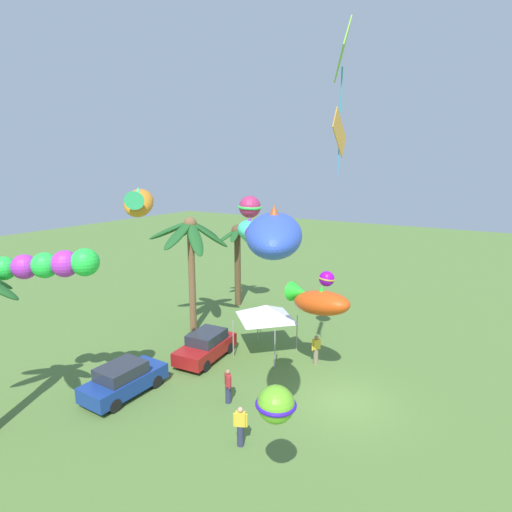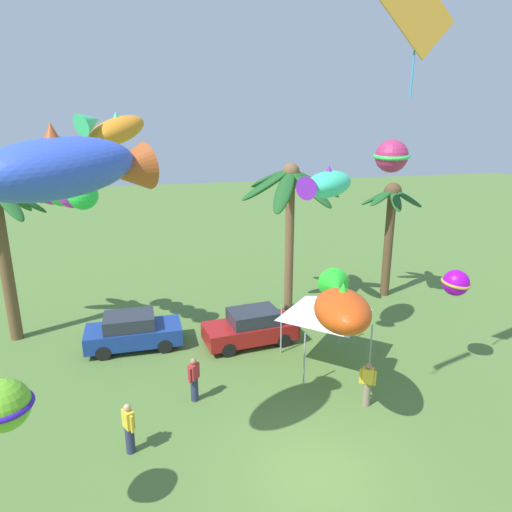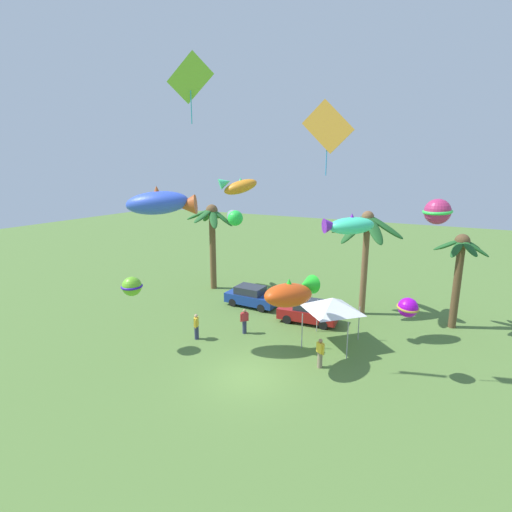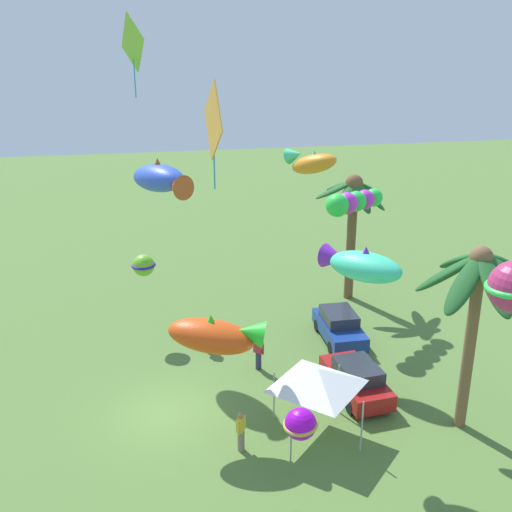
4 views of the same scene
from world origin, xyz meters
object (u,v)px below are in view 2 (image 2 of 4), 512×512
at_px(kite_ball_9, 3,405).
at_px(kite_diamond_1, 418,13).
at_px(kite_fish_8, 66,168).
at_px(kite_fish_6, 326,184).
at_px(spectator_1, 129,428).
at_px(kite_fish_7, 113,129).
at_px(kite_fish_3, 341,306).
at_px(spectator_0, 194,379).
at_px(palm_tree_1, 391,214).
at_px(palm_tree_0, 290,196).
at_px(parked_car_0, 133,331).
at_px(kite_ball_4, 456,283).
at_px(parked_car_1, 251,327).
at_px(spectator_2, 367,384).
at_px(kite_ball_2, 392,156).
at_px(festival_tent, 325,306).
at_px(kite_tube_0, 64,193).

bearing_deg(kite_ball_9, kite_diamond_1, 12.38).
bearing_deg(kite_fish_8, kite_fish_6, 36.22).
distance_m(spectator_1, kite_fish_7, 9.45).
height_order(kite_fish_3, kite_fish_8, kite_fish_8).
relative_size(kite_fish_3, kite_fish_7, 1.46).
xyz_separation_m(spectator_0, kite_ball_9, (-4.38, -4.76, 2.94)).
relative_size(kite_diamond_1, kite_fish_7, 1.21).
bearing_deg(palm_tree_1, kite_fish_6, -140.68).
bearing_deg(palm_tree_0, parked_car_0, -163.38).
bearing_deg(palm_tree_0, kite_ball_4, -63.90).
bearing_deg(parked_car_1, spectator_2, -64.10).
bearing_deg(spectator_2, kite_ball_2, 57.28).
height_order(parked_car_0, spectator_0, spectator_0).
height_order(parked_car_0, kite_fish_6, kite_fish_6).
distance_m(parked_car_1, kite_fish_7, 9.57).
bearing_deg(kite_diamond_1, kite_fish_7, 145.08).
distance_m(spectator_2, festival_tent, 3.35).
bearing_deg(kite_fish_6, spectator_0, -157.18).
distance_m(parked_car_0, kite_fish_8, 11.22).
relative_size(kite_fish_3, kite_ball_9, 3.05).
distance_m(palm_tree_1, kite_ball_9, 19.81).
distance_m(kite_tube_0, kite_fish_7, 4.39).
height_order(kite_ball_2, kite_fish_6, kite_ball_2).
bearing_deg(spectator_1, festival_tent, 23.34).
bearing_deg(parked_car_1, festival_tent, -47.04).
relative_size(kite_diamond_1, kite_fish_6, 1.05).
relative_size(parked_car_1, kite_tube_0, 1.11).
xyz_separation_m(festival_tent, kite_fish_7, (-7.18, 1.68, 6.46)).
height_order(kite_diamond_1, kite_fish_7, kite_diamond_1).
height_order(parked_car_1, kite_ball_4, kite_ball_4).
bearing_deg(kite_fish_6, palm_tree_0, 88.05).
xyz_separation_m(spectator_0, kite_ball_4, (9.38, -0.73, 2.81)).
bearing_deg(kite_fish_7, kite_ball_2, 11.07).
distance_m(kite_tube_0, kite_fish_3, 11.79).
distance_m(palm_tree_1, kite_fish_7, 14.79).
bearing_deg(palm_tree_1, parked_car_1, -156.99).
relative_size(kite_diamond_1, kite_fish_8, 0.81).
xyz_separation_m(spectator_0, kite_fish_3, (4.10, -2.40, 3.19)).
distance_m(spectator_2, kite_tube_0, 13.44).
height_order(kite_ball_4, kite_ball_9, kite_ball_9).
bearing_deg(spectator_1, kite_fish_6, 29.76).
bearing_deg(kite_ball_2, kite_diamond_1, -119.21).
relative_size(parked_car_0, spectator_2, 2.47).
bearing_deg(kite_ball_9, kite_ball_2, 34.59).
bearing_deg(kite_ball_4, kite_diamond_1, -153.85).
bearing_deg(kite_fish_3, spectator_1, 176.99).
height_order(palm_tree_0, kite_fish_6, kite_fish_6).
height_order(kite_fish_8, kite_ball_9, kite_fish_8).
bearing_deg(spectator_2, kite_fish_8, -166.57).
bearing_deg(kite_fish_7, kite_fish_6, -3.34).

